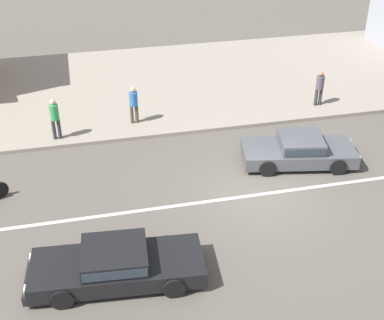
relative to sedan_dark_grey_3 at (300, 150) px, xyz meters
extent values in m
plane|color=#544F47|center=(-1.98, -1.61, -0.53)|extent=(160.00, 160.00, 0.00)
cube|color=silver|center=(-1.98, -1.61, -0.53)|extent=(50.40, 0.14, 0.01)
cube|color=gray|center=(-1.98, 7.97, -0.46)|extent=(68.00, 10.00, 0.15)
cube|color=#47494F|center=(-0.04, 0.01, -0.13)|extent=(4.24, 2.39, 0.48)
cube|color=#47494F|center=(0.01, 0.00, 0.32)|extent=(1.75, 1.77, 0.42)
cube|color=#28333D|center=(0.01, 0.00, 0.32)|extent=(1.70, 1.79, 0.27)
cube|color=black|center=(1.98, -0.37, -0.23)|extent=(0.42, 1.65, 0.28)
cube|color=white|center=(2.06, 0.22, -0.02)|extent=(0.12, 0.25, 0.14)
cube|color=white|center=(1.84, -0.94, -0.02)|extent=(0.12, 0.25, 0.14)
cylinder|color=black|center=(1.33, 0.57, -0.23)|extent=(0.63, 0.33, 0.60)
cylinder|color=black|center=(1.03, -1.01, -0.23)|extent=(0.63, 0.33, 0.60)
cylinder|color=black|center=(-1.11, 1.02, -0.23)|extent=(0.63, 0.33, 0.60)
cylinder|color=black|center=(-1.41, -0.55, -0.23)|extent=(0.63, 0.33, 0.60)
cube|color=black|center=(-7.04, -4.50, -0.13)|extent=(4.69, 2.08, 0.48)
cube|color=black|center=(-7.09, -4.50, 0.32)|extent=(1.83, 1.67, 0.42)
cube|color=#28333D|center=(-7.09, -4.50, 0.32)|extent=(1.77, 1.69, 0.27)
cube|color=black|center=(-9.36, -4.31, -0.23)|extent=(0.26, 1.67, 0.28)
cube|color=white|center=(-9.38, -4.90, -0.02)|extent=(0.10, 0.25, 0.14)
cube|color=white|center=(-9.28, -3.72, -0.02)|extent=(0.10, 0.25, 0.14)
cylinder|color=black|center=(-8.51, -5.19, -0.23)|extent=(0.62, 0.27, 0.60)
cylinder|color=black|center=(-8.38, -3.58, -0.23)|extent=(0.62, 0.27, 0.60)
cylinder|color=black|center=(-5.70, -5.43, -0.23)|extent=(0.62, 0.27, 0.60)
cylinder|color=black|center=(-5.56, -3.82, -0.23)|extent=(0.62, 0.27, 0.60)
cylinder|color=black|center=(-10.41, 0.17, -0.25)|extent=(0.56, 0.29, 0.56)
cylinder|color=#333338|center=(-8.61, 3.52, 0.03)|extent=(0.14, 0.14, 0.82)
cylinder|color=#333338|center=(-8.41, 3.52, 0.03)|extent=(0.14, 0.14, 0.82)
cylinder|color=#389956|center=(-8.51, 3.52, 0.75)|extent=(0.34, 0.34, 0.62)
sphere|color=#D6AD89|center=(-8.51, 3.52, 1.17)|extent=(0.22, 0.22, 0.22)
cylinder|color=#333338|center=(2.46, 4.07, 0.00)|extent=(0.14, 0.14, 0.76)
cylinder|color=#333338|center=(2.66, 4.07, 0.00)|extent=(0.14, 0.14, 0.76)
cylinder|color=#514C56|center=(2.56, 4.07, 0.66)|extent=(0.34, 0.34, 0.57)
sphere|color=#997051|center=(2.56, 4.07, 1.05)|extent=(0.21, 0.21, 0.21)
cylinder|color=#4C4238|center=(-5.52, 4.18, 0.00)|extent=(0.14, 0.14, 0.77)
cylinder|color=#4C4238|center=(-5.32, 4.18, 0.00)|extent=(0.14, 0.14, 0.77)
cylinder|color=#336BB7|center=(-5.42, 4.18, 0.68)|extent=(0.34, 0.34, 0.58)
sphere|color=#D6AD89|center=(-5.42, 4.18, 1.08)|extent=(0.21, 0.21, 0.21)
camera|label=1|loc=(-7.47, -15.27, 9.74)|focal=50.00mm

